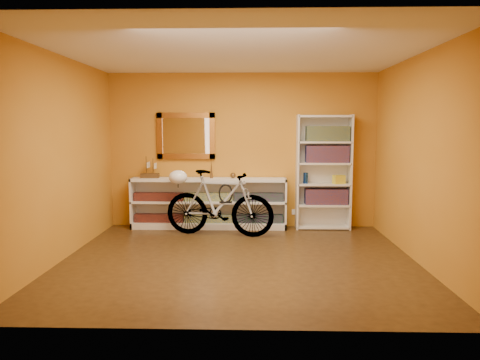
{
  "coord_description": "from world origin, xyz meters",
  "views": [
    {
      "loc": [
        0.17,
        -5.55,
        1.68
      ],
      "look_at": [
        0.0,
        0.7,
        0.95
      ],
      "focal_mm": 33.29,
      "sensor_mm": 36.0,
      "label": 1
    }
  ],
  "objects_px": {
    "bookcase": "(323,172)",
    "helmet": "(178,177)",
    "bicycle": "(219,203)",
    "console_unit": "(209,203)"
  },
  "relations": [
    {
      "from": "bookcase",
      "to": "bicycle",
      "type": "relative_size",
      "value": 1.08
    },
    {
      "from": "bicycle",
      "to": "bookcase",
      "type": "bearing_deg",
      "value": -61.58
    },
    {
      "from": "console_unit",
      "to": "bookcase",
      "type": "relative_size",
      "value": 1.37
    },
    {
      "from": "bookcase",
      "to": "bicycle",
      "type": "bearing_deg",
      "value": -161.9
    },
    {
      "from": "console_unit",
      "to": "helmet",
      "type": "distance_m",
      "value": 0.77
    },
    {
      "from": "console_unit",
      "to": "helmet",
      "type": "bearing_deg",
      "value": -137.25
    },
    {
      "from": "bookcase",
      "to": "helmet",
      "type": "relative_size",
      "value": 6.52
    },
    {
      "from": "bookcase",
      "to": "helmet",
      "type": "bearing_deg",
      "value": -169.56
    },
    {
      "from": "console_unit",
      "to": "bookcase",
      "type": "height_order",
      "value": "bookcase"
    },
    {
      "from": "console_unit",
      "to": "bookcase",
      "type": "bearing_deg",
      "value": 0.75
    }
  ]
}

